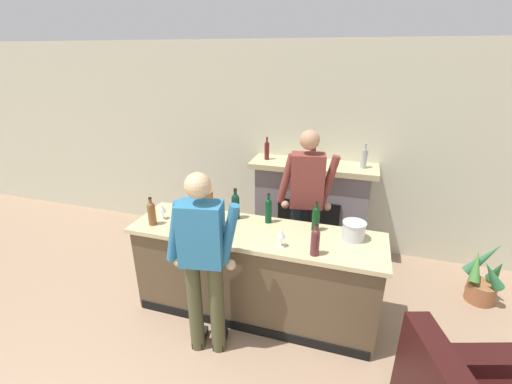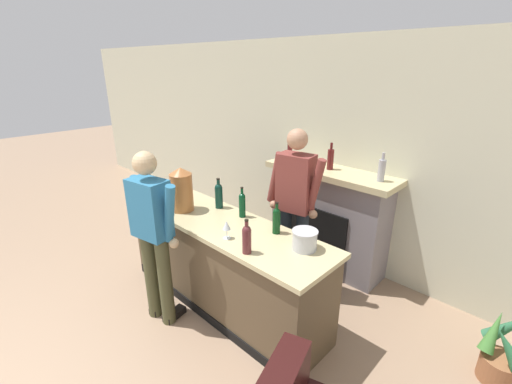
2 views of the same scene
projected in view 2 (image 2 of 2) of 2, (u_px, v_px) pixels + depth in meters
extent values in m
cube|color=beige|center=(317.00, 151.00, 4.42)|extent=(12.00, 0.07, 2.75)
cube|color=brown|center=(223.00, 265.00, 3.57)|extent=(2.42, 0.63, 0.93)
cube|color=#C8B986|center=(221.00, 223.00, 3.40)|extent=(2.49, 0.70, 0.04)
cube|color=black|center=(200.00, 312.00, 3.50)|extent=(2.37, 0.01, 0.10)
cube|color=gray|center=(328.00, 221.00, 4.26)|extent=(1.45, 0.44, 1.20)
cube|color=black|center=(316.00, 238.00, 4.16)|extent=(0.80, 0.02, 0.77)
cube|color=#C8B986|center=(331.00, 172.00, 4.03)|extent=(1.61, 0.52, 0.07)
cylinder|color=#57191A|center=(290.00, 151.00, 4.38)|extent=(0.06, 0.06, 0.23)
cylinder|color=#57191A|center=(290.00, 140.00, 4.32)|extent=(0.03, 0.03, 0.08)
cylinder|color=#5B1A1B|center=(330.00, 160.00, 3.98)|extent=(0.08, 0.08, 0.24)
cylinder|color=#5B1A1B|center=(331.00, 146.00, 3.93)|extent=(0.03, 0.03, 0.08)
cylinder|color=#A9ABB3|center=(382.00, 171.00, 3.58)|extent=(0.08, 0.08, 0.23)
cylinder|color=#A9ABB3|center=(383.00, 156.00, 3.52)|extent=(0.03, 0.03, 0.08)
cylinder|color=#9B5F3B|center=(499.00, 369.00, 2.78)|extent=(0.29, 0.29, 0.23)
cylinder|color=#332319|center=(502.00, 359.00, 2.74)|extent=(0.27, 0.27, 0.02)
cone|color=#33734B|center=(512.00, 325.00, 2.76)|extent=(0.38, 0.14, 0.46)
cone|color=#468337|center=(494.00, 331.00, 2.75)|extent=(0.16, 0.28, 0.36)
cone|color=#317B4A|center=(509.00, 349.00, 2.59)|extent=(0.31, 0.17, 0.36)
cylinder|color=#4A4A2D|center=(165.00, 282.00, 3.29)|extent=(0.13, 0.13, 0.94)
cube|color=black|center=(175.00, 314.00, 3.50)|extent=(0.14, 0.25, 0.07)
cylinder|color=#4A4A2D|center=(151.00, 275.00, 3.39)|extent=(0.13, 0.13, 0.94)
cube|color=black|center=(161.00, 307.00, 3.60)|extent=(0.14, 0.25, 0.07)
cube|color=teal|center=(150.00, 208.00, 3.08)|extent=(0.39, 0.28, 0.55)
cylinder|color=teal|center=(170.00, 214.00, 2.98)|extent=(0.20, 0.08, 0.57)
sphere|color=tan|center=(174.00, 243.00, 3.10)|extent=(0.09, 0.09, 0.09)
cylinder|color=teal|center=(135.00, 203.00, 3.22)|extent=(0.20, 0.08, 0.57)
sphere|color=tan|center=(141.00, 231.00, 3.34)|extent=(0.09, 0.09, 0.09)
sphere|color=tan|center=(144.00, 163.00, 2.93)|extent=(0.21, 0.21, 0.21)
cylinder|color=#202932|center=(285.00, 248.00, 3.83)|extent=(0.13, 0.13, 1.00)
cube|color=black|center=(281.00, 286.00, 3.94)|extent=(0.14, 0.25, 0.07)
cylinder|color=#202932|center=(301.00, 254.00, 3.72)|extent=(0.13, 0.13, 1.00)
cube|color=black|center=(296.00, 292.00, 3.83)|extent=(0.14, 0.25, 0.07)
cube|color=brown|center=(296.00, 183.00, 3.49)|extent=(0.39, 0.28, 0.60)
cylinder|color=brown|center=(275.00, 177.00, 3.59)|extent=(0.20, 0.08, 0.57)
sphere|color=tan|center=(274.00, 204.00, 3.68)|extent=(0.09, 0.09, 0.09)
cylinder|color=brown|center=(316.00, 186.00, 3.35)|extent=(0.20, 0.08, 0.57)
sphere|color=tan|center=(313.00, 214.00, 3.44)|extent=(0.09, 0.09, 0.09)
sphere|color=tan|center=(297.00, 139.00, 3.33)|extent=(0.21, 0.21, 0.21)
cylinder|color=#AF6936|center=(182.00, 192.00, 3.59)|extent=(0.23, 0.23, 0.40)
cone|color=#AF6936|center=(180.00, 171.00, 3.50)|extent=(0.24, 0.24, 0.07)
cylinder|color=#B29333|center=(172.00, 207.00, 3.54)|extent=(0.02, 0.04, 0.02)
cylinder|color=silver|center=(305.00, 241.00, 2.86)|extent=(0.21, 0.21, 0.16)
cylinder|color=silver|center=(305.00, 231.00, 2.83)|extent=(0.22, 0.22, 0.01)
cylinder|color=brown|center=(151.00, 191.00, 3.91)|extent=(0.08, 0.08, 0.20)
sphere|color=brown|center=(150.00, 182.00, 3.88)|extent=(0.08, 0.08, 0.08)
cylinder|color=brown|center=(150.00, 179.00, 3.86)|extent=(0.03, 0.03, 0.08)
cylinder|color=black|center=(149.00, 175.00, 3.85)|extent=(0.04, 0.04, 0.01)
cylinder|color=#0D352A|center=(219.00, 198.00, 3.67)|extent=(0.08, 0.08, 0.23)
sphere|color=#0D352A|center=(218.00, 187.00, 3.63)|extent=(0.08, 0.08, 0.08)
cylinder|color=#0D352A|center=(218.00, 183.00, 3.62)|extent=(0.03, 0.03, 0.09)
cylinder|color=black|center=(218.00, 179.00, 3.60)|extent=(0.04, 0.04, 0.01)
cylinder|color=#083B1D|center=(242.00, 207.00, 3.45)|extent=(0.07, 0.07, 0.22)
sphere|color=#083B1D|center=(242.00, 196.00, 3.42)|extent=(0.06, 0.06, 0.06)
cylinder|color=#083B1D|center=(242.00, 192.00, 3.40)|extent=(0.03, 0.03, 0.09)
cylinder|color=black|center=(242.00, 188.00, 3.38)|extent=(0.03, 0.03, 0.01)
cylinder|color=#582528|center=(247.00, 241.00, 2.79)|extent=(0.08, 0.08, 0.21)
sphere|color=#582528|center=(247.00, 230.00, 2.76)|extent=(0.07, 0.07, 0.07)
cylinder|color=#582528|center=(247.00, 226.00, 2.74)|extent=(0.03, 0.03, 0.08)
cylinder|color=black|center=(247.00, 220.00, 2.73)|extent=(0.03, 0.03, 0.01)
cylinder|color=#0B3614|center=(276.00, 222.00, 3.12)|extent=(0.07, 0.07, 0.21)
sphere|color=#0B3614|center=(277.00, 212.00, 3.09)|extent=(0.07, 0.07, 0.07)
cylinder|color=#0B3614|center=(277.00, 208.00, 3.07)|extent=(0.03, 0.03, 0.08)
cylinder|color=black|center=(277.00, 203.00, 3.06)|extent=(0.03, 0.03, 0.01)
cylinder|color=silver|center=(227.00, 238.00, 3.06)|extent=(0.07, 0.07, 0.01)
cylinder|color=silver|center=(227.00, 233.00, 3.04)|extent=(0.01, 0.01, 0.08)
cone|color=silver|center=(227.00, 225.00, 3.01)|extent=(0.07, 0.07, 0.08)
cylinder|color=silver|center=(164.00, 196.00, 4.02)|extent=(0.07, 0.07, 0.01)
cylinder|color=silver|center=(164.00, 193.00, 4.01)|extent=(0.01, 0.01, 0.07)
cone|color=silver|center=(163.00, 187.00, 3.98)|extent=(0.07, 0.07, 0.08)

